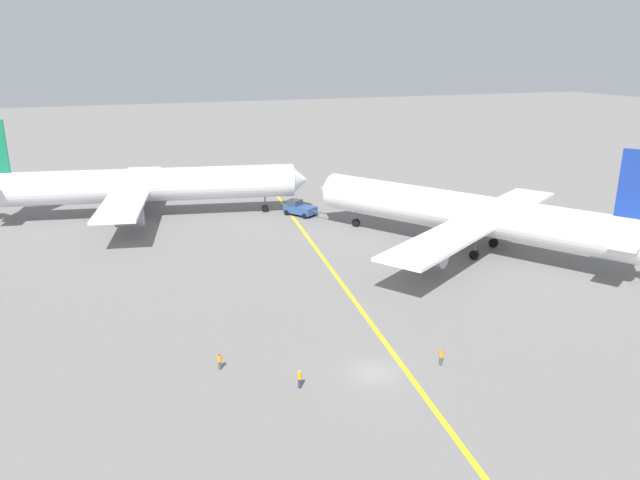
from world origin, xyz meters
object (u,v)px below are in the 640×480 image
Objects in this scene: airliner_being_pushed at (468,214)px; ground_crew_ramp_agent_by_cones at (300,379)px; pushback_tug at (299,208)px; ground_crew_wing_walker_right at (220,361)px; airliner_at_gate_left at (143,186)px; ground_crew_marshaller_foreground at (441,357)px.

ground_crew_ramp_agent_by_cones is at bearing -142.24° from airliner_being_pushed.
ground_crew_wing_walker_right is (-24.02, -47.59, -0.43)m from pushback_tug.
airliner_at_gate_left is at bearing 96.33° from ground_crew_ramp_agent_by_cones.
pushback_tug reaches higher than ground_crew_ramp_agent_by_cones.
ground_crew_marshaller_foreground is 0.96× the size of ground_crew_ramp_agent_by_cones.
airliner_at_gate_left is 26.85m from pushback_tug.
pushback_tug reaches higher than ground_crew_wing_walker_right.
pushback_tug is (25.14, -8.38, -4.30)m from airliner_at_gate_left.
airliner_being_pushed is 45.75m from ground_crew_wing_walker_right.
airliner_at_gate_left reaches higher than ground_crew_wing_walker_right.
ground_crew_marshaller_foreground is (20.11, -62.41, -4.68)m from airliner_at_gate_left.
ground_crew_wing_walker_right is (1.12, -55.97, -4.72)m from airliner_at_gate_left.
airliner_at_gate_left is at bearing 91.15° from ground_crew_wing_walker_right.
airliner_at_gate_left is 54.00m from airliner_being_pushed.
ground_crew_marshaller_foreground is at bearing -95.32° from pushback_tug.
airliner_being_pushed is 31.19m from pushback_tug.
ground_crew_wing_walker_right is at bearing 161.26° from ground_crew_marshaller_foreground.
ground_crew_marshaller_foreground is 13.32m from ground_crew_ramp_agent_by_cones.
airliner_at_gate_left is 56.18m from ground_crew_wing_walker_right.
airliner_being_pushed is 28.70× the size of ground_crew_marshaller_foreground.
ground_crew_ramp_agent_by_cones reaches higher than ground_crew_wing_walker_right.
airliner_being_pushed is at bearing 27.85° from ground_crew_wing_walker_right.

